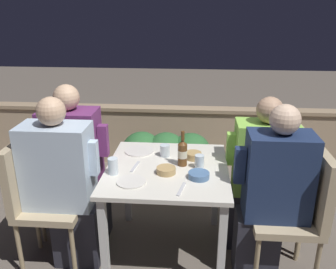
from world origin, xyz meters
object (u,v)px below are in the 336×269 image
Objects in this scene: person_purple_stripe at (77,165)px; chair_right_far at (286,180)px; person_green_blouse at (258,175)px; potted_plant at (63,160)px; chair_left_far at (53,173)px; beer_bottle at (182,152)px; chair_left_near at (37,191)px; person_navy_jumper at (271,195)px; person_blue_shirt at (65,185)px; chair_right_near at (301,204)px.

person_purple_stripe is 1.59m from chair_right_far.
person_green_blouse is 1.85m from potted_plant.
beer_bottle is at bearing -6.50° from chair_left_far.
chair_left_near reaches higher than potted_plant.
beer_bottle is (-0.77, -0.13, 0.26)m from chair_right_far.
chair_left_near is 1.61m from person_navy_jumper.
chair_left_far is (-0.00, 0.30, 0.00)m from chair_left_near.
chair_right_far is at bearing 11.06° from person_blue_shirt.
person_blue_shirt is 0.30m from person_purple_stripe.
beer_bottle is at bearing 12.53° from person_blue_shirt.
person_green_blouse is at bearing 180.00° from chair_right_far.
chair_left_far and chair_right_near have the same top height.
person_navy_jumper is at bearing -12.82° from person_purple_stripe.
person_purple_stripe reaches higher than potted_plant.
chair_left_near and chair_right_far have the same top height.
person_blue_shirt is 1.01m from potted_plant.
person_navy_jumper is 1.03× the size of person_green_blouse.
chair_right_near is 0.78× the size of person_green_blouse.
chair_left_near is at bearing 179.14° from person_navy_jumper.
chair_right_far is at bearing 0.44° from chair_left_far.
person_navy_jumper reaches higher than chair_right_near.
person_purple_stripe is 0.75m from potted_plant.
chair_left_far is (-0.21, 0.30, -0.06)m from person_blue_shirt.
potted_plant is at bearing 120.75° from person_purple_stripe.
person_blue_shirt is (0.20, 0.00, 0.06)m from chair_left_near.
chair_right_far is (1.59, 0.01, -0.07)m from person_purple_stripe.
person_purple_stripe is 1.35× the size of chair_right_far.
chair_right_near is (1.61, -0.32, -0.07)m from person_purple_stripe.
person_blue_shirt reaches higher than chair_left_far.
potted_plant is at bearing 148.30° from beer_bottle.
person_navy_jumper is at bearing -0.86° from chair_left_near.
person_green_blouse is (1.58, 0.01, 0.04)m from chair_left_far.
chair_right_far is at bearing -0.00° from person_green_blouse.
person_purple_stripe is (0.20, 0.00, 0.07)m from chair_left_far.
beer_bottle is at bearing -31.70° from potted_plant.
chair_left_near is 1.61m from person_green_blouse.
chair_right_far is (-0.02, 0.33, 0.00)m from chair_right_near.
person_purple_stripe is at bearing -59.25° from potted_plant.
beer_bottle reaches higher than chair_left_near.
person_purple_stripe is at bearing -179.43° from person_green_blouse.
chair_right_near is at bearing -14.34° from beer_bottle.
person_purple_stripe is at bearing 171.88° from beer_bottle.
chair_right_far is (1.79, 0.31, 0.00)m from chair_left_near.
chair_left_far is at bearing 90.59° from chair_left_near.
person_navy_jumper is 0.34m from person_green_blouse.
person_green_blouse is (1.58, 0.31, 0.04)m from chair_left_near.
potted_plant is at bearing 152.25° from person_navy_jumper.
person_green_blouse reaches higher than chair_right_near.
chair_right_near is 1.47× the size of potted_plant.
beer_bottle is (1.01, 0.18, 0.26)m from chair_left_near.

